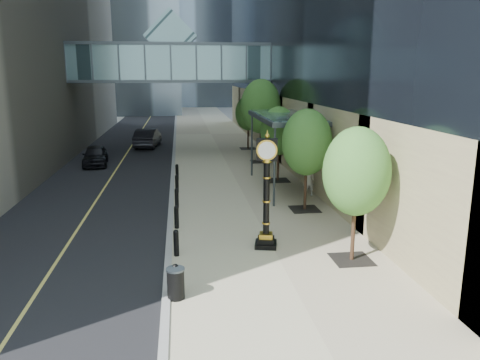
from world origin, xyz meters
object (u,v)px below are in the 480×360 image
object	(u,v)px
car_near	(95,155)
car_far	(148,138)
trash_bin	(176,284)
street_clock	(266,199)
pedestrian	(309,179)

from	to	relation	value
car_near	car_far	xyz separation A→B (m)	(3.29, 8.51, 0.13)
car_near	car_far	size ratio (longest dim) A/B	0.82
trash_bin	street_clock	bearing A→B (deg)	48.35
pedestrian	car_far	xyz separation A→B (m)	(-9.92, 19.34, -0.11)
car_far	trash_bin	bearing A→B (deg)	101.58
pedestrian	car_near	bearing A→B (deg)	-43.47
pedestrian	car_far	bearing A→B (deg)	-66.97
car_near	car_far	bearing A→B (deg)	62.94
street_clock	pedestrian	xyz separation A→B (m)	(3.75, 7.40, -1.00)
street_clock	car_near	bearing A→B (deg)	130.20
trash_bin	car_far	distance (m)	30.74
pedestrian	car_far	world-z (taller)	pedestrian
pedestrian	car_far	distance (m)	21.73
street_clock	car_far	bearing A→B (deg)	115.77
street_clock	trash_bin	xyz separation A→B (m)	(-3.45, -3.88, -1.47)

